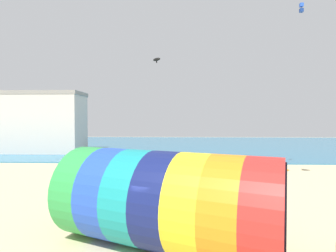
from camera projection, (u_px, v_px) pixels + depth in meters
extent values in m
plane|color=#CCBA8C|center=(172.00, 251.00, 9.01)|extent=(120.00, 120.00, 0.00)
cube|color=teal|center=(177.00, 145.00, 46.70)|extent=(120.00, 40.00, 0.10)
cylinder|color=green|center=(92.00, 189.00, 10.55)|extent=(2.31, 3.57, 3.41)
cylinder|color=blue|center=(115.00, 193.00, 10.09)|extent=(2.31, 3.57, 3.41)
cylinder|color=teal|center=(139.00, 196.00, 9.64)|extent=(2.31, 3.57, 3.41)
cylinder|color=navy|center=(166.00, 200.00, 9.19)|extent=(2.31, 3.57, 3.41)
cylinder|color=yellow|center=(195.00, 204.00, 8.74)|extent=(2.31, 3.57, 3.41)
cylinder|color=orange|center=(228.00, 208.00, 8.29)|extent=(2.31, 3.57, 3.41)
cylinder|color=red|center=(265.00, 214.00, 7.83)|extent=(2.31, 3.57, 3.41)
cylinder|color=black|center=(286.00, 216.00, 7.60)|extent=(1.25, 2.92, 3.14)
cube|color=blue|center=(301.00, 5.00, 20.60)|extent=(0.27, 0.27, 0.28)
cube|color=navy|center=(301.00, 10.00, 20.61)|extent=(0.27, 0.27, 0.28)
cylinder|color=black|center=(301.00, 8.00, 20.60)|extent=(0.02, 0.02, 0.74)
ellipsoid|color=black|center=(157.00, 59.00, 24.72)|extent=(0.94, 0.90, 0.33)
cube|color=black|center=(157.00, 62.00, 24.72)|extent=(0.11, 0.10, 0.24)
cube|color=beige|center=(41.00, 124.00, 35.55)|extent=(11.12, 4.77, 7.78)
cube|color=gray|center=(41.00, 94.00, 35.45)|extent=(11.34, 4.86, 0.50)
cylinder|color=silver|center=(279.00, 197.00, 10.93)|extent=(0.05, 0.05, 2.60)
cone|color=orange|center=(284.00, 170.00, 10.89)|extent=(0.45, 0.36, 0.36)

